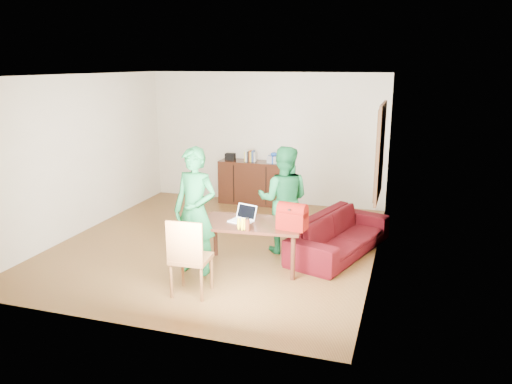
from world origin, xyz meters
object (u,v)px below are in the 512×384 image
(red_bag, at_px, (292,219))
(chair, at_px, (191,272))
(table, at_px, (252,228))
(sofa, at_px, (340,234))
(bottle, at_px, (247,224))
(person_near, at_px, (195,211))
(person_far, at_px, (283,200))
(laptop, at_px, (241,219))

(red_bag, bearing_deg, chair, -129.80)
(table, height_order, sofa, table)
(bottle, height_order, sofa, bottle)
(person_near, height_order, person_far, person_near)
(chair, height_order, sofa, chair)
(person_far, xyz_separation_m, sofa, (0.86, 0.18, -0.53))
(chair, distance_m, red_bag, 1.54)
(person_near, relative_size, red_bag, 4.54)
(person_near, xyz_separation_m, red_bag, (1.31, 0.29, -0.07))
(red_bag, bearing_deg, person_far, 120.32)
(table, bearing_deg, sofa, 34.23)
(table, distance_m, chair, 1.20)
(person_near, relative_size, sofa, 0.86)
(bottle, bearing_deg, person_near, -178.64)
(laptop, bearing_deg, bottle, -41.86)
(table, height_order, bottle, bottle)
(person_near, bearing_deg, person_far, 58.09)
(chair, xyz_separation_m, bottle, (0.53, 0.69, 0.47))
(person_near, relative_size, laptop, 4.81)
(chair, xyz_separation_m, laptop, (0.31, 1.04, 0.42))
(person_far, distance_m, bottle, 1.15)
(bottle, bearing_deg, red_bag, 25.75)
(table, height_order, person_near, person_near)
(person_far, relative_size, red_bag, 4.24)
(person_far, relative_size, sofa, 0.80)
(person_far, distance_m, red_bag, 0.93)
(person_near, distance_m, sofa, 2.33)
(person_near, bearing_deg, bottle, 9.41)
(person_near, xyz_separation_m, sofa, (1.82, 1.33, -0.59))
(laptop, bearing_deg, red_bag, 10.55)
(person_near, bearing_deg, laptop, 42.17)
(red_bag, xyz_separation_m, sofa, (0.51, 1.04, -0.52))
(person_far, height_order, laptop, person_far)
(chair, relative_size, person_near, 0.58)
(person_near, distance_m, red_bag, 1.34)
(red_bag, bearing_deg, person_near, -159.09)
(chair, bearing_deg, sofa, 48.01)
(laptop, xyz_separation_m, sofa, (1.28, 0.96, -0.42))
(chair, height_order, bottle, chair)
(chair, bearing_deg, person_near, 105.09)
(chair, xyz_separation_m, red_bag, (1.08, 0.96, 0.52))
(chair, bearing_deg, person_far, 64.56)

